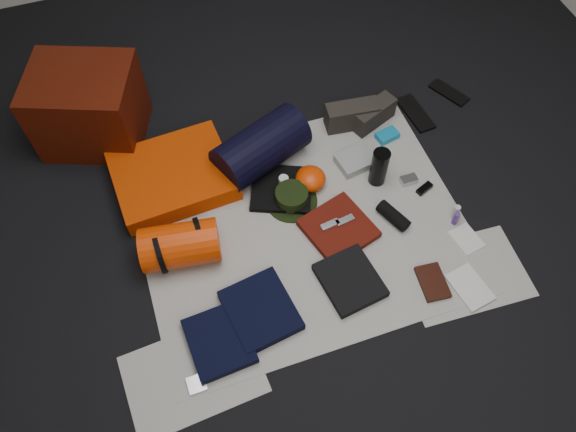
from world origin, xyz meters
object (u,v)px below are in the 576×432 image
object	(u,v)px
red_cabinet	(88,107)
sleeping_pad	(173,176)
water_bottle	(379,167)
paperback_book	(433,282)
stuff_sack	(180,245)
navy_duffel	(261,147)
compact_camera	(409,180)

from	to	relation	value
red_cabinet	sleeping_pad	world-z (taller)	red_cabinet
red_cabinet	water_bottle	size ratio (longest dim) A/B	2.33
paperback_book	stuff_sack	bearing A→B (deg)	159.36
water_bottle	sleeping_pad	bearing A→B (deg)	161.89
sleeping_pad	water_bottle	distance (m)	1.07
navy_duffel	compact_camera	xyz separation A→B (m)	(0.70, -0.37, -0.11)
stuff_sack	compact_camera	world-z (taller)	stuff_sack
red_cabinet	navy_duffel	size ratio (longest dim) A/B	1.06
stuff_sack	paperback_book	xyz separation A→B (m)	(1.08, -0.52, -0.09)
paperback_book	red_cabinet	bearing A→B (deg)	138.43
red_cabinet	compact_camera	distance (m)	1.74
sleeping_pad	navy_duffel	world-z (taller)	navy_duffel
stuff_sack	navy_duffel	world-z (taller)	navy_duffel
sleeping_pad	navy_duffel	distance (m)	0.48
stuff_sack	paperback_book	size ratio (longest dim) A/B	1.99
sleeping_pad	water_bottle	bearing A→B (deg)	-18.11
red_cabinet	sleeping_pad	bearing A→B (deg)	-33.77
sleeping_pad	paperback_book	bearing A→B (deg)	-43.54
red_cabinet	water_bottle	xyz separation A→B (m)	(1.35, -0.80, -0.10)
water_bottle	paperback_book	bearing A→B (deg)	-89.31
sleeping_pad	stuff_sack	xyz separation A→B (m)	(-0.06, -0.45, 0.05)
navy_duffel	compact_camera	bearing A→B (deg)	-50.66
stuff_sack	paperback_book	bearing A→B (deg)	-25.86
red_cabinet	water_bottle	bearing A→B (deg)	-9.62
compact_camera	paperback_book	distance (m)	0.59
red_cabinet	stuff_sack	world-z (taller)	red_cabinet
navy_duffel	paperback_book	bearing A→B (deg)	-82.40
stuff_sack	navy_duffel	xyz separation A→B (m)	(0.53, 0.42, 0.02)
sleeping_pad	paperback_book	distance (m)	1.42
navy_duffel	paperback_book	xyz separation A→B (m)	(0.55, -0.95, -0.12)
water_bottle	compact_camera	xyz separation A→B (m)	(0.15, -0.07, -0.10)
sleeping_pad	paperback_book	size ratio (longest dim) A/B	3.25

